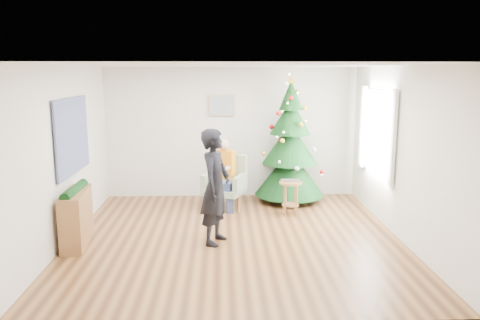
{
  "coord_description": "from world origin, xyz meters",
  "views": [
    {
      "loc": [
        -0.19,
        -6.83,
        2.51
      ],
      "look_at": [
        0.1,
        0.6,
        1.1
      ],
      "focal_mm": 35.0,
      "sensor_mm": 36.0,
      "label": 1
    }
  ],
  "objects_px": {
    "standing_man": "(215,187)",
    "armchair": "(225,189)",
    "christmas_tree": "(290,146)",
    "stool": "(290,198)",
    "console": "(76,218)"
  },
  "relations": [
    {
      "from": "standing_man",
      "to": "christmas_tree",
      "type": "bearing_deg",
      "value": -12.66
    },
    {
      "from": "armchair",
      "to": "standing_man",
      "type": "bearing_deg",
      "value": -72.12
    },
    {
      "from": "standing_man",
      "to": "console",
      "type": "distance_m",
      "value": 2.09
    },
    {
      "from": "christmas_tree",
      "to": "armchair",
      "type": "distance_m",
      "value": 1.53
    },
    {
      "from": "armchair",
      "to": "console",
      "type": "xyz_separation_m",
      "value": [
        -2.2,
        -1.8,
        0.04
      ]
    },
    {
      "from": "standing_man",
      "to": "armchair",
      "type": "bearing_deg",
      "value": 14.58
    },
    {
      "from": "christmas_tree",
      "to": "standing_man",
      "type": "xyz_separation_m",
      "value": [
        -1.42,
        -2.25,
        -0.24
      ]
    },
    {
      "from": "christmas_tree",
      "to": "stool",
      "type": "distance_m",
      "value": 1.21
    },
    {
      "from": "christmas_tree",
      "to": "console",
      "type": "distance_m",
      "value": 4.18
    },
    {
      "from": "stool",
      "to": "armchair",
      "type": "xyz_separation_m",
      "value": [
        -1.15,
        0.48,
        0.05
      ]
    },
    {
      "from": "standing_man",
      "to": "console",
      "type": "height_order",
      "value": "standing_man"
    },
    {
      "from": "console",
      "to": "armchair",
      "type": "bearing_deg",
      "value": 33.89
    },
    {
      "from": "christmas_tree",
      "to": "console",
      "type": "relative_size",
      "value": 2.44
    },
    {
      "from": "armchair",
      "to": "console",
      "type": "relative_size",
      "value": 0.98
    },
    {
      "from": "standing_man",
      "to": "stool",
      "type": "bearing_deg",
      "value": -24.83
    }
  ]
}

